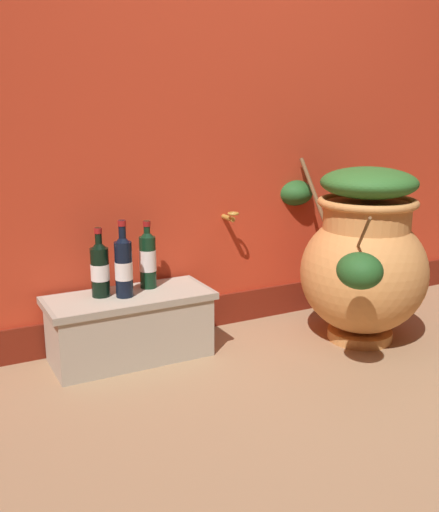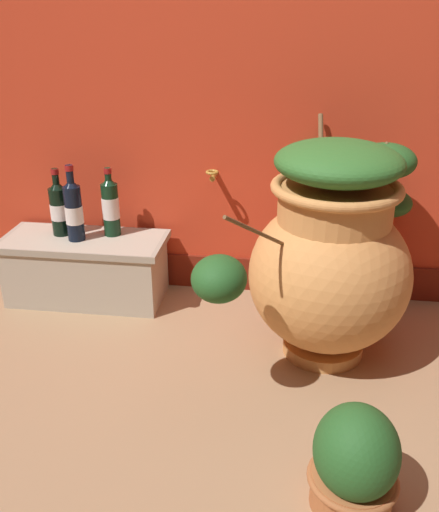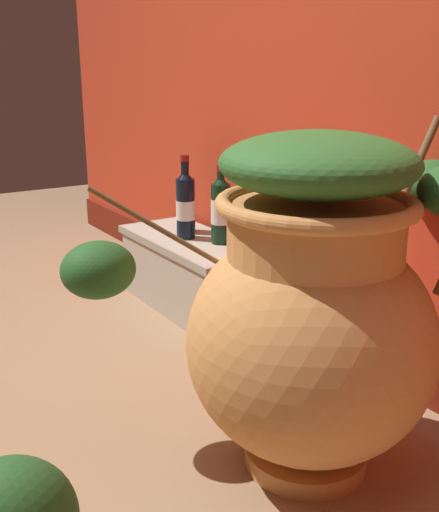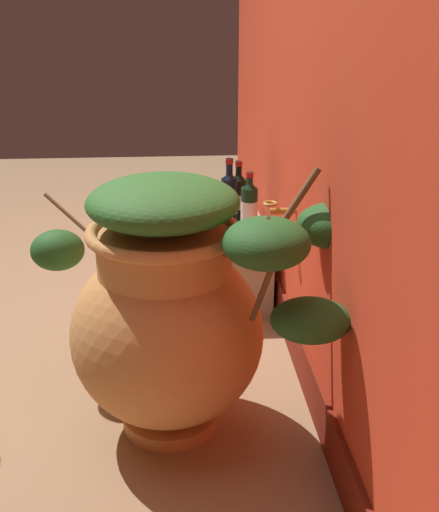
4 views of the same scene
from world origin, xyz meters
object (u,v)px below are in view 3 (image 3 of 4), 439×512
at_px(wine_bottle_left, 185,203).
at_px(wine_bottle_middle, 221,208).
at_px(terracotta_urn, 318,307).
at_px(wine_bottle_right, 186,201).

height_order(wine_bottle_left, wine_bottle_middle, wine_bottle_left).
bearing_deg(wine_bottle_left, terracotta_urn, -13.94).
height_order(wine_bottle_middle, wine_bottle_right, wine_bottle_middle).
height_order(terracotta_urn, wine_bottle_left, terracotta_urn).
bearing_deg(terracotta_urn, wine_bottle_middle, 159.87).
relative_size(wine_bottle_left, wine_bottle_middle, 1.09).
bearing_deg(wine_bottle_middle, wine_bottle_right, -173.77).
bearing_deg(wine_bottle_left, wine_bottle_middle, 28.98).
bearing_deg(terracotta_urn, wine_bottle_right, 164.68).
relative_size(wine_bottle_middle, wine_bottle_right, 1.02).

